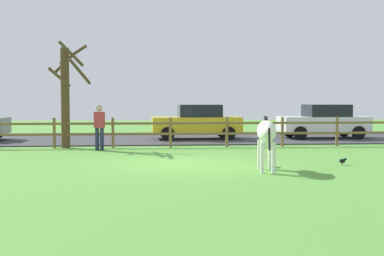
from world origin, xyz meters
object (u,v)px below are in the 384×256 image
crow_on_grass (343,161)px  visitor_near_fence (99,125)px  bare_tree (66,92)px  zebra (266,135)px  parked_car_white (324,121)px  parked_car_yellow (197,121)px

crow_on_grass → visitor_near_fence: visitor_near_fence is taller
bare_tree → zebra: bearing=-47.2°
crow_on_grass → bare_tree: bearing=146.1°
zebra → parked_car_white: (5.04, 9.97, -0.08)m
zebra → parked_car_white: 11.17m
parked_car_white → parked_car_yellow: size_ratio=0.99×
parked_car_white → parked_car_yellow: same height
parked_car_yellow → visitor_near_fence: bearing=-132.5°
zebra → crow_on_grass: (2.40, 0.90, -0.80)m
bare_tree → parked_car_white: bare_tree is taller
crow_on_grass → visitor_near_fence: (-7.23, 4.77, 0.78)m
bare_tree → visitor_near_fence: bare_tree is taller
zebra → parked_car_white: size_ratio=0.48×
bare_tree → parked_car_yellow: 6.38m
bare_tree → zebra: 9.15m
bare_tree → crow_on_grass: bare_tree is taller
crow_on_grass → parked_car_yellow: size_ratio=0.05×
crow_on_grass → visitor_near_fence: size_ratio=0.13×
visitor_near_fence → parked_car_yellow: bearing=47.5°
bare_tree → visitor_near_fence: bearing=-36.3°
crow_on_grass → parked_car_white: bearing=73.8°
zebra → crow_on_grass: zebra is taller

